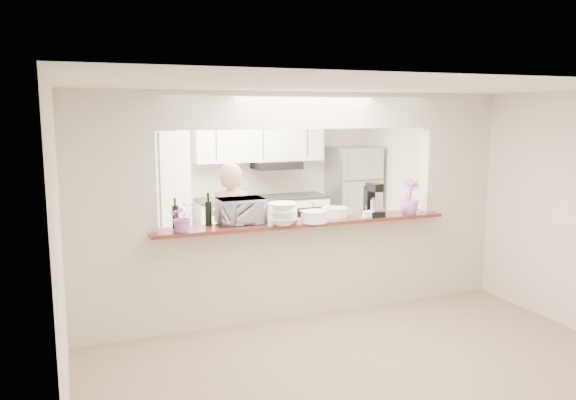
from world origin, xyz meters
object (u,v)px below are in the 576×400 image
person (231,232)px  toaster_oven (241,211)px  stand_mixer (373,201)px  refrigerator (353,197)px

person → toaster_oven: bearing=113.9°
stand_mixer → person: 1.75m
refrigerator → toaster_oven: size_ratio=3.42×
refrigerator → stand_mixer: size_ratio=4.39×
stand_mixer → refrigerator: bearing=66.3°
refrigerator → toaster_oven: (-2.75, -2.60, 0.38)m
toaster_oven → person: person is taller
refrigerator → person: refrigerator is taller
refrigerator → stand_mixer: (-1.20, -2.73, 0.41)m
refrigerator → toaster_oven: bearing=-136.6°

